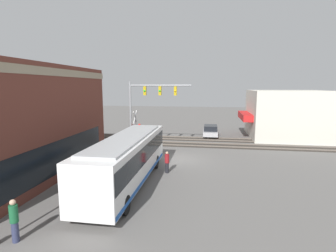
% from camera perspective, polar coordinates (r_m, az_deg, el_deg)
% --- Properties ---
extents(ground_plane, '(120.00, 120.00, 0.00)m').
position_cam_1_polar(ground_plane, '(23.20, 2.76, -7.29)').
color(ground_plane, '#605E5B').
extents(shop_building, '(8.85, 10.05, 5.85)m').
position_cam_1_polar(shop_building, '(35.80, 24.36, 2.36)').
color(shop_building, beige).
rests_on(shop_building, ground).
extents(city_bus, '(11.66, 2.59, 3.17)m').
position_cam_1_polar(city_bus, '(17.31, -8.86, -6.91)').
color(city_bus, white).
rests_on(city_bus, ground).
extents(traffic_signal_gantry, '(0.42, 6.40, 6.85)m').
position_cam_1_polar(traffic_signal_gantry, '(27.10, -4.40, 5.81)').
color(traffic_signal_gantry, gray).
rests_on(traffic_signal_gantry, ground).
extents(crossing_signal, '(1.41, 1.18, 3.81)m').
position_cam_1_polar(crossing_signal, '(28.03, -7.13, 0.24)').
color(crossing_signal, gray).
rests_on(crossing_signal, ground).
extents(rail_track_near, '(2.60, 60.00, 0.15)m').
position_cam_1_polar(rail_track_near, '(28.98, 4.06, -4.00)').
color(rail_track_near, '#332D28').
rests_on(rail_track_near, ground).
extents(rail_track_far, '(2.60, 60.00, 0.15)m').
position_cam_1_polar(rail_track_far, '(32.10, 4.56, -2.76)').
color(rail_track_far, '#332D28').
rests_on(rail_track_far, ground).
extents(parked_car_silver, '(4.33, 1.82, 1.43)m').
position_cam_1_polar(parked_car_silver, '(34.04, 9.23, -1.10)').
color(parked_car_silver, '#B7B7BC').
rests_on(parked_car_silver, ground).
extents(pedestrian_near_bus, '(0.34, 0.34, 1.62)m').
position_cam_1_polar(pedestrian_near_bus, '(19.51, -0.22, -7.86)').
color(pedestrian_near_bus, black).
rests_on(pedestrian_near_bus, ground).
extents(pedestrian_by_lamp, '(0.34, 0.34, 1.85)m').
position_cam_1_polar(pedestrian_by_lamp, '(12.98, -30.47, -17.28)').
color(pedestrian_by_lamp, '#2D3351').
rests_on(pedestrian_by_lamp, ground).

